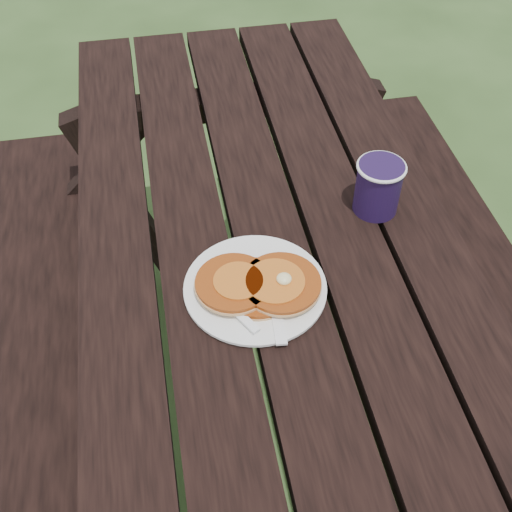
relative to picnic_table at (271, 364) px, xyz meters
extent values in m
plane|color=#29411C|center=(0.00, 0.00, -0.37)|extent=(60.00, 60.00, 0.00)
cube|color=black|center=(0.00, 0.00, 0.36)|extent=(0.75, 1.80, 0.04)
cube|color=black|center=(-0.55, 0.00, 0.06)|extent=(0.25, 1.80, 0.04)
cube|color=black|center=(0.55, 0.00, 0.06)|extent=(0.25, 1.80, 0.04)
cylinder|color=white|center=(-0.05, -0.08, 0.39)|extent=(0.27, 0.27, 0.01)
cylinder|color=#9C4211|center=(-0.05, -0.09, 0.40)|extent=(0.14, 0.14, 0.01)
cylinder|color=#9C4211|center=(-0.09, -0.08, 0.41)|extent=(0.14, 0.14, 0.01)
cylinder|color=#9C4211|center=(-0.01, -0.10, 0.41)|extent=(0.14, 0.14, 0.01)
cylinder|color=#AD5718|center=(-0.02, -0.10, 0.42)|extent=(0.11, 0.11, 0.00)
ellipsoid|color=#F4E59E|center=(0.00, -0.10, 0.42)|extent=(0.03, 0.03, 0.02)
cube|color=white|center=(-0.03, -0.13, 0.39)|extent=(0.03, 0.18, 0.00)
cylinder|color=#1E1036|center=(0.23, 0.09, 0.44)|extent=(0.09, 0.09, 0.11)
torus|color=white|center=(0.23, 0.09, 0.49)|extent=(0.10, 0.10, 0.01)
cylinder|color=black|center=(0.23, 0.09, 0.49)|extent=(0.08, 0.08, 0.01)
camera|label=1|loc=(-0.19, -0.83, 1.29)|focal=45.00mm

